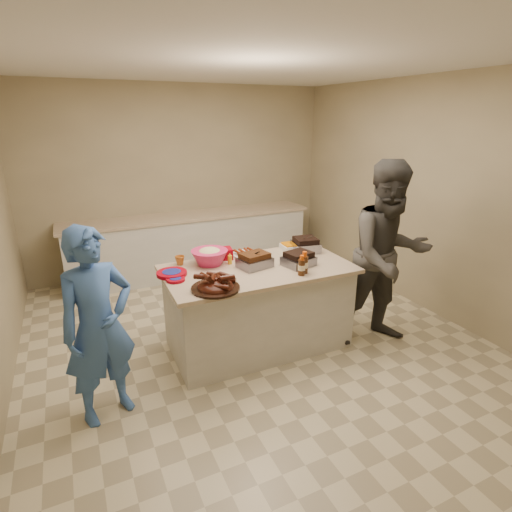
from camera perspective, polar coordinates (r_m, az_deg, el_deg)
name	(u,v)px	position (r m, az deg, el deg)	size (l,w,h in m)	color
room	(254,341)	(4.33, -0.29, -12.02)	(4.50, 5.00, 2.70)	tan
back_counter	(192,244)	(6.04, -9.17, 1.73)	(3.60, 0.64, 0.90)	beige
island	(258,344)	(4.27, 0.29, -12.50)	(1.82, 0.96, 0.86)	beige
rib_platter	(216,289)	(3.42, -5.79, -4.74)	(0.42, 0.42, 0.17)	#44160B
pulled_pork_tray	(255,267)	(3.89, -0.19, -1.59)	(0.30, 0.23, 0.09)	#47230F
brisket_tray	(298,265)	(3.96, 6.07, -1.32)	(0.28, 0.24, 0.09)	black
roasting_pan	(305,252)	(4.36, 7.05, 0.64)	(0.27, 0.27, 0.11)	gray
coleslaw_bowl	(210,264)	(3.99, -6.59, -1.18)	(0.36, 0.36, 0.25)	#C82359
sausage_plate	(247,255)	(4.23, -1.33, 0.16)	(0.32, 0.32, 0.05)	silver
mac_cheese_dish	(293,249)	(4.44, 5.37, 1.03)	(0.27, 0.20, 0.07)	#D77700
bbq_bottle_a	(301,275)	(3.72, 6.49, -2.72)	(0.06, 0.06, 0.19)	#3C1F0C
bbq_bottle_b	(304,273)	(3.77, 6.86, -2.40)	(0.07, 0.07, 0.21)	#3C1F0C
mustard_bottle	(230,264)	(3.98, -3.74, -1.13)	(0.04, 0.04, 0.12)	gold
sauce_bowl	(253,260)	(4.09, -0.46, -0.53)	(0.12, 0.04, 0.12)	silver
plate_stack_large	(172,275)	(3.77, -11.93, -2.68)	(0.28, 0.28, 0.03)	#8C000F
plate_stack_small	(176,281)	(3.64, -11.40, -3.49)	(0.17, 0.17, 0.02)	#8C000F
plastic_cup	(180,265)	(4.02, -10.78, -1.22)	(0.10, 0.09, 0.10)	#A55A1B
basket_stack	(222,259)	(4.13, -4.94, -0.37)	(0.21, 0.16, 0.11)	#8C000F
guest_blue	(111,412)	(3.65, -19.98, -20.15)	(0.57, 1.55, 0.37)	#3A62AB
guest_gray	(378,339)	(4.56, 17.06, -11.23)	(0.91, 1.88, 0.71)	#43403C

